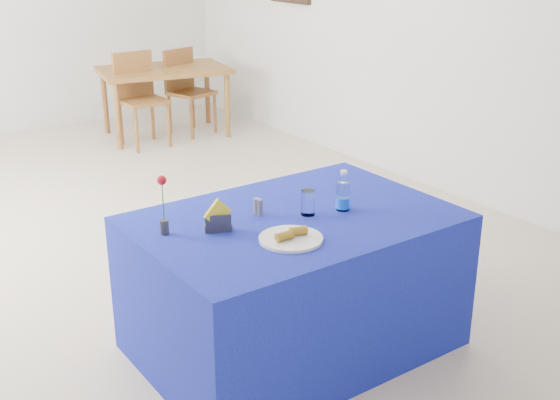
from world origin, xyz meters
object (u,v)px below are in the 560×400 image
object	(u,v)px
chair_bg_right	(186,85)
plate	(291,239)
chair_bg_left	(139,92)
blue_table	(294,283)
oak_table	(164,75)
water_bottle	(343,197)

from	to	relation	value
chair_bg_right	plate	bearing A→B (deg)	-127.06
plate	chair_bg_left	bearing A→B (deg)	74.55
blue_table	chair_bg_left	world-z (taller)	chair_bg_left
oak_table	chair_bg_left	bearing A→B (deg)	-155.90
water_bottle	chair_bg_left	distance (m)	4.28
chair_bg_left	chair_bg_right	bearing A→B (deg)	12.41
water_bottle	blue_table	bearing A→B (deg)	165.16
water_bottle	chair_bg_right	distance (m)	4.58
oak_table	blue_table	bearing A→B (deg)	-107.97
oak_table	chair_bg_right	distance (m)	0.29
water_bottle	chair_bg_left	bearing A→B (deg)	79.86
water_bottle	oak_table	bearing A→B (deg)	75.47
blue_table	plate	bearing A→B (deg)	-129.42
chair_bg_right	oak_table	bearing A→B (deg)	161.92
blue_table	chair_bg_right	size ratio (longest dim) A/B	1.71
chair_bg_right	blue_table	bearing A→B (deg)	-125.94
chair_bg_left	water_bottle	bearing A→B (deg)	-101.55
water_bottle	chair_bg_right	xyz separation A→B (m)	(1.39, 4.36, -0.29)
blue_table	chair_bg_left	bearing A→B (deg)	76.21
water_bottle	chair_bg_left	world-z (taller)	water_bottle
oak_table	water_bottle	bearing A→B (deg)	-104.53
blue_table	water_bottle	xyz separation A→B (m)	(0.26, -0.07, 0.45)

